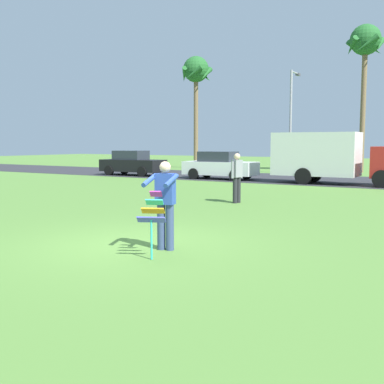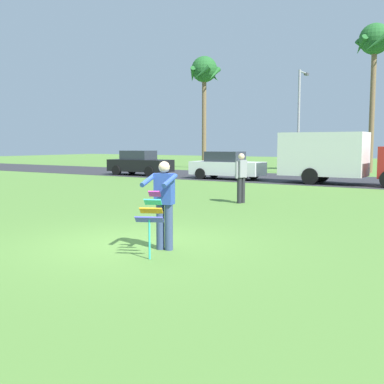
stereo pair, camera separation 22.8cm
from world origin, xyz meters
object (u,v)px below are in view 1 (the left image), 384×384
Objects in this scene: parked_truck_red_cab at (332,156)px; streetlight_pole at (291,115)px; palm_tree_left_near at (196,74)px; kite_held at (153,213)px; person_walker_near at (237,176)px; parked_car_black at (132,163)px; person_kite_flyer at (165,202)px; parked_car_white at (220,166)px; palm_tree_right_near at (365,47)px.

parked_truck_red_cab is 0.96× the size of streetlight_pole.
streetlight_pole is at bearing -14.84° from palm_tree_left_near.
parked_truck_red_cab reaches higher than kite_held.
person_walker_near is (3.95, -16.70, -3.06)m from streetlight_pole.
parked_car_black is 11.35m from streetlight_pole.
person_walker_near is at bearing -55.82° from palm_tree_left_near.
person_kite_flyer reaches higher than parked_car_white.
person_walker_near is (12.96, -19.09, -6.73)m from palm_tree_left_near.
palm_tree_right_near is 5.91× the size of person_walker_near.
parked_truck_red_cab reaches higher than person_kite_flyer.
palm_tree_left_near is at bearing 144.76° from parked_truck_red_cab.
person_kite_flyer and person_walker_near have the same top height.
kite_held is 0.12× the size of palm_tree_right_near.
streetlight_pole is at bearing 103.88° from person_kite_flyer.
person_kite_flyer is 21.75m from parked_car_black.
streetlight_pole is at bearing -140.68° from palm_tree_right_near.
palm_tree_right_near reaches higher than streetlight_pole.
streetlight_pole is at bearing 77.42° from parked_car_white.
person_walker_near is at bearing -90.23° from palm_tree_right_near.
palm_tree_right_near reaches higher than kite_held.
kite_held is 17.35m from parked_truck_red_cab.
palm_tree_right_near is at bearing 61.98° from parked_car_white.
person_kite_flyer is at bearing -60.49° from palm_tree_left_near.
person_kite_flyer is 0.19× the size of palm_tree_left_near.
parked_car_white is at bearing -118.02° from palm_tree_right_near.
kite_held is 18.94m from parked_car_white.
palm_tree_left_near is at bearing 127.12° from parked_car_white.
kite_held is (0.15, -0.61, -0.14)m from person_kite_flyer.
person_kite_flyer is 0.26× the size of parked_truck_red_cab.
streetlight_pole is (-6.09, 24.64, 3.18)m from kite_held.
streetlight_pole is (1.64, 7.35, 3.22)m from parked_car_white.
parked_truck_red_cab is 9.14m from streetlight_pole.
palm_tree_left_near is 5.28× the size of person_walker_near.
palm_tree_right_near is (-0.75, 10.65, 7.24)m from parked_truck_red_cab.
streetlight_pole is (-5.94, 24.04, 3.05)m from person_kite_flyer.
streetlight_pole reaches higher than kite_held.
person_kite_flyer is at bearing -50.07° from parked_car_black.
palm_tree_left_near reaches higher than parked_car_white.
person_kite_flyer is 28.46m from palm_tree_right_near.
palm_tree_left_near is (-0.99, 9.74, 6.89)m from parked_car_black.
streetlight_pole is at bearing 103.88° from kite_held.
parked_car_white is at bearing -52.88° from palm_tree_left_near.
person_kite_flyer is 0.17× the size of palm_tree_right_near.
parked_car_white is 0.42× the size of palm_tree_right_near.
streetlight_pole is at bearing 42.51° from parked_car_black.
parked_truck_red_cab is at bearing 94.34° from kite_held.
parked_car_white is at bearing 114.09° from kite_held.
parked_truck_red_cab is 12.90m from palm_tree_right_near.
person_kite_flyer is 24.95m from streetlight_pole.
palm_tree_left_near reaches higher than person_kite_flyer.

